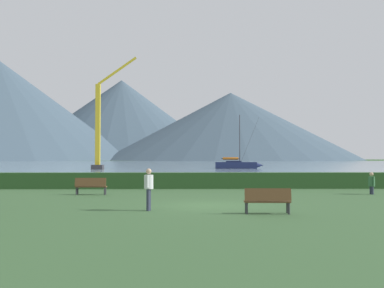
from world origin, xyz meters
TOP-DOWN VIEW (x-y plane):
  - ground_plane at (0.00, 0.00)m, footprint 1000.00×1000.00m
  - harbor_water at (0.00, 137.00)m, footprint 320.00×246.00m
  - hedge_line at (0.00, 11.00)m, footprint 80.00×1.20m
  - sailboat_slip_5 at (9.14, 66.88)m, footprint 9.20×3.81m
  - park_bench_near_path at (1.98, -3.01)m, footprint 1.72×0.54m
  - park_bench_under_tree at (-6.28, 5.77)m, footprint 1.72×0.47m
  - person_seated_viewer at (9.55, 5.82)m, footprint 0.36×0.57m
  - person_standing_walker at (-2.48, -1.86)m, footprint 0.36×0.56m
  - dock_crane at (-15.97, 60.84)m, footprint 7.82×2.00m
  - distant_hill_west_ridge at (36.64, 340.54)m, footprint 202.02×202.02m
  - distant_hill_east_ridge at (-60.60, 418.37)m, footprint 208.04×208.04m

SIDE VIEW (x-z plane):
  - ground_plane at x=0.00m, z-range 0.00..0.00m
  - harbor_water at x=0.00m, z-range 0.00..0.00m
  - hedge_line at x=0.00m, z-range 0.00..1.06m
  - park_bench_near_path at x=1.98m, z-range 0.06..1.01m
  - park_bench_under_tree at x=-6.28m, z-range 0.06..1.01m
  - person_seated_viewer at x=9.55m, z-range 0.06..1.31m
  - sailboat_slip_5 at x=9.14m, z-range -4.39..5.87m
  - person_standing_walker at x=-2.48m, z-range 0.15..1.80m
  - dock_crane at x=-15.97m, z-range -3.11..16.92m
  - distant_hill_west_ridge at x=36.64m, z-range 0.00..53.75m
  - distant_hill_east_ridge at x=-60.60m, z-range 0.00..76.80m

